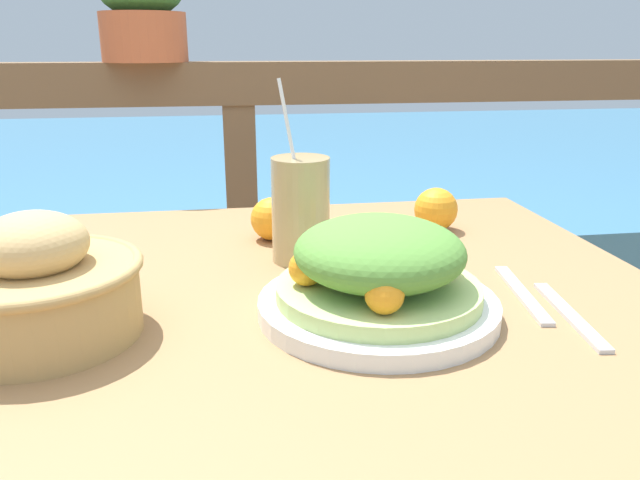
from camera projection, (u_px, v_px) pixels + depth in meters
patio_table at (265, 373)px, 0.77m from camera, size 1.03×0.91×0.71m
railing_fence at (241, 169)px, 1.42m from camera, size 2.80×0.08×0.97m
sea_backdrop at (230, 179)px, 3.94m from camera, size 12.00×4.00×0.37m
salad_plate at (379, 275)px, 0.70m from camera, size 0.27×0.27×0.11m
drink_glass at (301, 210)px, 0.87m from camera, size 0.08×0.08×0.25m
bread_basket at (38, 287)px, 0.64m from camera, size 0.21×0.21×0.13m
fork at (522, 293)px, 0.76m from camera, size 0.04×0.18×0.00m
knife at (569, 315)px, 0.70m from camera, size 0.04×0.18×0.00m
orange_near_basket at (272, 219)px, 0.97m from camera, size 0.07×0.07×0.07m
orange_near_glass at (436, 209)px, 1.02m from camera, size 0.07×0.07×0.07m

